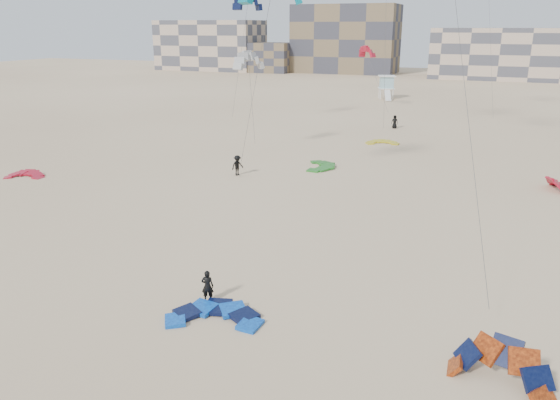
% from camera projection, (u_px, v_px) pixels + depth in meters
% --- Properties ---
extents(ground, '(320.00, 320.00, 0.00)m').
position_uv_depth(ground, '(207.00, 328.00, 23.64)').
color(ground, beige).
rests_on(ground, ground).
extents(kite_ground_blue, '(4.81, 4.95, 0.89)m').
position_uv_depth(kite_ground_blue, '(215.00, 319.00, 24.36)').
color(kite_ground_blue, blue).
rests_on(kite_ground_blue, ground).
extents(kite_ground_orange, '(4.60, 4.58, 3.75)m').
position_uv_depth(kite_ground_orange, '(498.00, 382.00, 20.07)').
color(kite_ground_orange, '#D64E12').
rests_on(kite_ground_orange, ground).
extents(kite_ground_red, '(3.97, 4.12, 1.42)m').
position_uv_depth(kite_ground_red, '(25.00, 177.00, 47.31)').
color(kite_ground_red, red).
rests_on(kite_ground_red, ground).
extents(kite_ground_green, '(4.73, 4.55, 0.65)m').
position_uv_depth(kite_ground_green, '(320.00, 167.00, 50.59)').
color(kite_ground_green, '#137824').
rests_on(kite_ground_green, ground).
extents(kite_ground_red_far, '(3.77, 3.67, 2.81)m').
position_uv_depth(kite_ground_red_far, '(558.00, 190.00, 43.48)').
color(kite_ground_red_far, red).
rests_on(kite_ground_red_far, ground).
extents(kite_ground_yellow, '(4.01, 4.14, 0.70)m').
position_uv_depth(kite_ground_yellow, '(382.00, 144.00, 60.69)').
color(kite_ground_yellow, yellow).
rests_on(kite_ground_yellow, ground).
extents(kitesurfer_main, '(0.67, 0.54, 1.59)m').
position_uv_depth(kitesurfer_main, '(207.00, 286.00, 25.70)').
color(kitesurfer_main, black).
rests_on(kitesurfer_main, ground).
extents(kitesurfer_c, '(1.13, 1.33, 1.78)m').
position_uv_depth(kitesurfer_c, '(237.00, 165.00, 47.54)').
color(kitesurfer_c, black).
rests_on(kitesurfer_c, ground).
extents(kitesurfer_e, '(0.88, 0.63, 1.68)m').
position_uv_depth(kitesurfer_e, '(395.00, 122.00, 69.41)').
color(kitesurfer_e, black).
rests_on(kitesurfer_e, ground).
extents(kite_fly_grey, '(4.49, 4.45, 9.39)m').
position_uv_depth(kite_fly_grey, '(249.00, 62.00, 53.40)').
color(kite_fly_grey, beige).
rests_on(kite_fly_grey, ground).
extents(kite_fly_navy, '(5.48, 5.20, 15.43)m').
position_uv_depth(kite_fly_navy, '(248.00, 3.00, 65.99)').
color(kite_fly_navy, '#0C1536').
rests_on(kite_fly_navy, ground).
extents(kite_fly_red, '(7.45, 9.98, 8.93)m').
position_uv_depth(kite_fly_red, '(367.00, 53.00, 82.29)').
color(kite_fly_red, red).
rests_on(kite_fly_red, ground).
extents(lifeguard_tower_far, '(3.62, 5.98, 4.07)m').
position_uv_depth(lifeguard_tower_far, '(386.00, 87.00, 97.38)').
color(lifeguard_tower_far, white).
rests_on(lifeguard_tower_far, ground).
extents(condo_west_a, '(30.00, 15.00, 14.00)m').
position_uv_depth(condo_west_a, '(211.00, 45.00, 161.15)').
color(condo_west_a, '#C2A78E').
rests_on(condo_west_a, ground).
extents(condo_west_b, '(28.00, 14.00, 18.00)m').
position_uv_depth(condo_west_b, '(346.00, 39.00, 150.10)').
color(condo_west_b, brown).
rests_on(condo_west_b, ground).
extents(condo_mid, '(32.00, 16.00, 12.00)m').
position_uv_depth(condo_mid, '(500.00, 54.00, 133.48)').
color(condo_mid, '#C2A78E').
rests_on(condo_mid, ground).
extents(condo_fill_left, '(12.00, 10.00, 8.00)m').
position_uv_depth(condo_fill_left, '(271.00, 57.00, 153.30)').
color(condo_fill_left, brown).
rests_on(condo_fill_left, ground).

